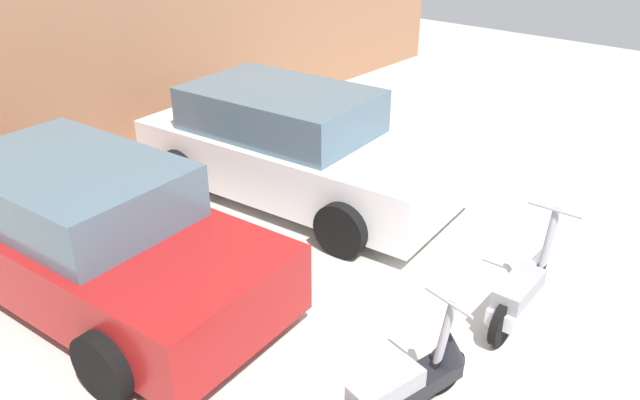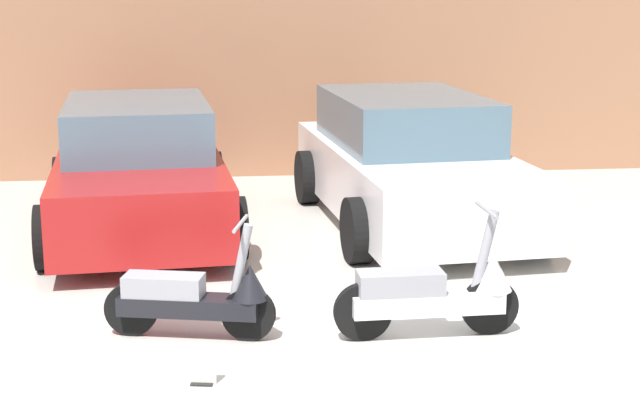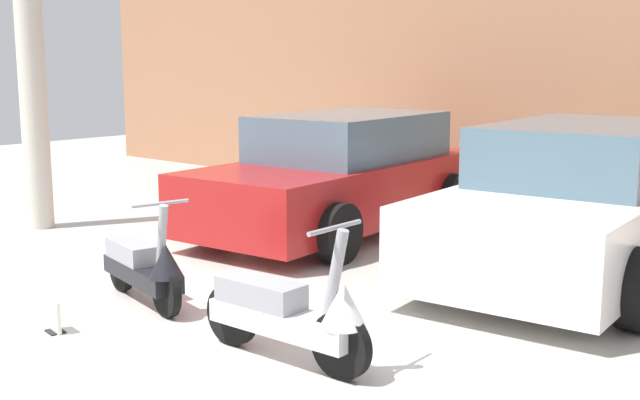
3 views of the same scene
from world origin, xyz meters
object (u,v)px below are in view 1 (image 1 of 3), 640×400
(scooter_front_left, at_px, (410,380))
(car_rear_center, at_px, (293,147))
(car_rear_left, at_px, (89,234))
(scooter_front_right, at_px, (529,283))

(scooter_front_left, relative_size, car_rear_center, 0.30)
(scooter_front_left, distance_m, car_rear_left, 3.60)
(scooter_front_left, relative_size, scooter_front_right, 0.91)
(car_rear_left, height_order, car_rear_center, car_rear_center)
(car_rear_left, relative_size, car_rear_center, 0.97)
(scooter_front_left, bearing_deg, car_rear_left, 114.01)
(scooter_front_left, height_order, scooter_front_right, scooter_front_right)
(scooter_front_right, bearing_deg, car_rear_center, 80.56)
(scooter_front_right, distance_m, car_rear_left, 4.51)
(scooter_front_right, bearing_deg, car_rear_left, 123.40)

